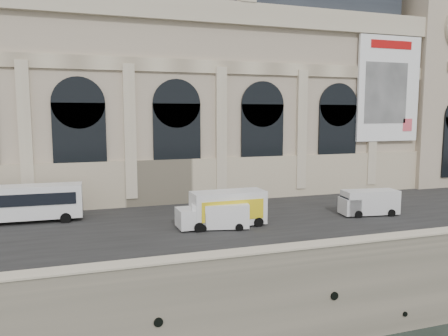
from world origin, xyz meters
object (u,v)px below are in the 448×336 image
object	(u,v)px
bus_left	(14,203)
van_c	(367,203)
van_b	(216,216)
box_truck	(223,209)

from	to	relation	value
bus_left	van_c	world-z (taller)	bus_left
bus_left	van_b	xyz separation A→B (m)	(16.73, -7.58, -0.79)
bus_left	van_b	size ratio (longest dim) A/B	2.21
van_b	van_c	world-z (taller)	van_c
van_c	box_truck	size ratio (longest dim) A/B	0.74
van_b	box_truck	world-z (taller)	box_truck
van_b	box_truck	size ratio (longest dim) A/B	0.68
box_truck	van_c	bearing A→B (deg)	-1.27
box_truck	bus_left	bearing A→B (deg)	158.46
van_c	box_truck	xyz separation A→B (m)	(-14.66, 0.32, 0.31)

